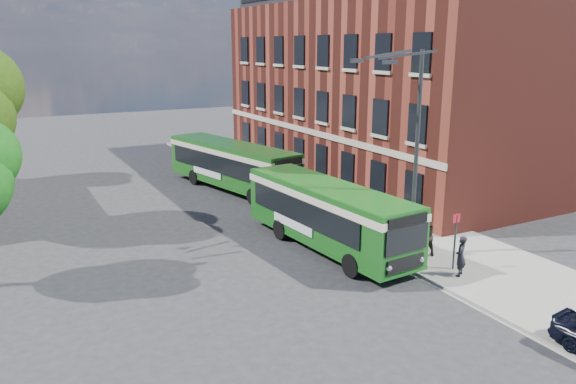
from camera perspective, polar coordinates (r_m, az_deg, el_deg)
ground at (r=24.59m, az=-0.15°, el=-7.17°), size 120.00×120.00×0.00m
pavement at (r=34.47m, az=3.93°, el=-0.60°), size 6.00×48.00×0.15m
kerb_line at (r=33.03m, az=-0.57°, el=-1.37°), size 0.12×48.00×0.01m
brick_office at (r=40.59m, az=9.64°, el=11.43°), size 12.10×26.00×14.20m
street_lamp at (r=24.28m, az=12.27°, el=4.00°), size 2.96×2.38×9.00m
bus_stop_sign at (r=24.04m, az=16.62°, el=-4.49°), size 0.35×0.08×2.52m
bus_front at (r=25.71m, az=4.10°, el=-1.89°), size 3.36×10.40×3.02m
bus_rear at (r=36.46m, az=-5.70°, el=3.06°), size 4.94×11.58×3.02m
pedestrian_a at (r=23.62m, az=17.14°, el=-6.23°), size 0.73×0.67×1.67m
pedestrian_b at (r=25.36m, az=13.81°, el=-4.36°), size 0.99×0.83×1.83m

